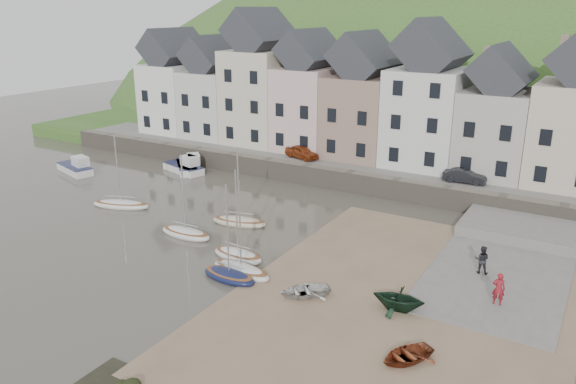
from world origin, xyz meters
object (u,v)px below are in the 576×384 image
Objects in this scene: sailboat_0 at (121,204)px; rowboat_red at (406,355)px; person_dark at (482,260)px; car_right at (465,176)px; person_red at (499,289)px; rowboat_green at (399,298)px; car_left at (302,152)px; rowboat_white at (304,291)px.

sailboat_0 reaches higher than rowboat_red.
car_right is at bearing -77.82° from person_dark.
person_dark is at bearing -73.98° from person_red.
sailboat_0 reaches higher than rowboat_green.
car_right is (15.90, 0.00, -0.04)m from car_left.
person_red reaches higher than rowboat_red.
rowboat_green reaches higher than rowboat_white.
person_red is 0.51× the size of car_left.
rowboat_red is 24.98m from car_right.
sailboat_0 reaches higher than car_left.
rowboat_green is 4.64m from rowboat_red.
sailboat_0 is 18.26m from car_left.
sailboat_0 reaches higher than rowboat_white.
sailboat_0 is at bearing -106.38° from rowboat_green.
person_red is at bearing 109.14° from person_dark.
sailboat_0 is 3.52× the size of person_dark.
person_red is 1.05× the size of person_dark.
rowboat_green is 20.57m from car_right.
person_dark is at bearing -165.74° from car_right.
car_left is at bearing 85.96° from car_right.
rowboat_red is 0.77× the size of car_right.
rowboat_red is at bearing 78.81° from person_dark.
rowboat_green is at bearing 26.65° from person_red.
person_dark is (28.51, 2.57, 0.76)m from sailboat_0.
rowboat_green is 7.38m from person_dark.
person_red is (2.62, 7.49, 0.72)m from rowboat_red.
rowboat_green is at bearing 60.71° from person_dark.
person_dark reaches higher than rowboat_white.
car_left is (-22.07, 17.17, 1.17)m from person_red.
car_right is (3.56, 21.68, 1.83)m from rowboat_white.
rowboat_green is at bearing -179.51° from car_right.
car_left is at bearing 166.35° from rowboat_white.
rowboat_red is at bearing 17.61° from rowboat_green.
car_left is at bearing 159.63° from rowboat_red.
rowboat_green is (5.18, 1.22, 0.44)m from rowboat_white.
rowboat_green is (25.61, -4.21, 0.54)m from sailboat_0.
person_red is (9.73, 4.51, 0.70)m from rowboat_white.
sailboat_0 reaches higher than person_red.
rowboat_red is 0.74× the size of car_left.
sailboat_0 is 29.04m from car_right.
car_left is (-17.52, 20.46, 1.44)m from rowboat_green.
person_red is (30.15, -0.92, 0.80)m from sailboat_0.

